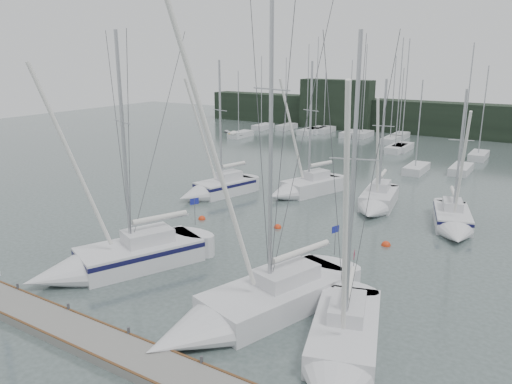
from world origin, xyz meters
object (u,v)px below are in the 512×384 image
at_px(sailboat_near_left, 108,262).
at_px(sailboat_mid_a, 213,190).
at_px(buoy_a, 278,228).
at_px(sailboat_mid_b, 300,189).
at_px(buoy_c, 202,219).
at_px(sailboat_near_center, 239,312).
at_px(buoy_b, 386,245).
at_px(sailboat_near_right, 341,356).
at_px(sailboat_mid_c, 376,203).
at_px(sailboat_mid_d, 454,223).

distance_m(sailboat_near_left, sailboat_mid_a, 16.46).
bearing_deg(buoy_a, sailboat_mid_b, 106.85).
xyz_separation_m(sailboat_mid_b, buoy_c, (-3.28, -9.80, -0.59)).
height_order(sailboat_near_left, sailboat_near_center, sailboat_near_center).
bearing_deg(buoy_b, sailboat_mid_b, 143.38).
distance_m(sailboat_near_left, sailboat_near_right, 14.87).
bearing_deg(sailboat_mid_c, sailboat_near_left, -123.51).
height_order(sailboat_near_left, sailboat_near_right, sailboat_near_left).
xyz_separation_m(sailboat_near_right, buoy_b, (-2.63, 13.87, -0.51)).
bearing_deg(sailboat_mid_a, sailboat_near_right, -25.87).
bearing_deg(sailboat_near_center, sailboat_mid_d, 90.23).
xyz_separation_m(sailboat_near_center, sailboat_mid_c, (-0.44, 20.33, -0.01)).
distance_m(sailboat_near_center, sailboat_mid_c, 20.33).
height_order(sailboat_near_right, buoy_b, sailboat_near_right).
bearing_deg(sailboat_mid_a, buoy_a, -8.98).
height_order(buoy_a, buoy_b, buoy_b).
height_order(sailboat_near_center, sailboat_mid_a, sailboat_near_center).
height_order(sailboat_near_right, sailboat_mid_c, sailboat_near_right).
bearing_deg(sailboat_near_right, sailboat_mid_b, 104.11).
xyz_separation_m(sailboat_near_right, sailboat_mid_a, (-19.18, 17.20, 0.11)).
xyz_separation_m(sailboat_near_right, sailboat_mid_c, (-5.77, 20.96, 0.06)).
xyz_separation_m(sailboat_near_right, sailboat_mid_d, (0.50, 19.18, 0.03)).
relative_size(sailboat_near_center, buoy_b, 29.86).
distance_m(sailboat_mid_c, buoy_b, 7.78).
height_order(sailboat_near_center, sailboat_near_right, sailboat_near_center).
xyz_separation_m(sailboat_near_left, buoy_c, (-1.37, 10.38, -0.65)).
bearing_deg(buoy_a, sailboat_mid_a, 155.01).
bearing_deg(sailboat_mid_a, sailboat_mid_b, 50.45).
bearing_deg(sailboat_near_right, buoy_a, 111.50).
distance_m(sailboat_near_right, buoy_c, 19.98).
relative_size(sailboat_mid_c, sailboat_mid_d, 1.04).
bearing_deg(sailboat_near_right, buoy_c, 127.27).
relative_size(sailboat_near_left, sailboat_mid_c, 1.31).
bearing_deg(sailboat_mid_b, sailboat_mid_d, 9.98).
height_order(sailboat_near_left, sailboat_mid_a, sailboat_near_left).
xyz_separation_m(sailboat_mid_a, sailboat_mid_d, (19.67, 1.99, -0.08)).
bearing_deg(buoy_b, sailboat_near_right, -79.27).
relative_size(sailboat_near_center, sailboat_mid_a, 1.46).
height_order(sailboat_near_right, buoy_c, sailboat_near_right).
distance_m(sailboat_mid_b, buoy_b, 12.81).
bearing_deg(sailboat_mid_c, sailboat_mid_a, -173.11).
distance_m(buoy_a, buoy_c, 5.99).
relative_size(sailboat_near_left, sailboat_mid_a, 1.16).
distance_m(sailboat_near_left, buoy_b, 17.50).
bearing_deg(buoy_b, sailboat_mid_a, 168.64).
height_order(sailboat_near_left, buoy_a, sailboat_near_left).
xyz_separation_m(sailboat_near_center, buoy_b, (2.71, 13.24, -0.59)).
distance_m(sailboat_near_left, buoy_a, 12.59).
bearing_deg(sailboat_mid_b, buoy_b, -16.81).
relative_size(sailboat_mid_c, buoy_c, 19.95).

